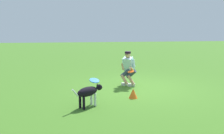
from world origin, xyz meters
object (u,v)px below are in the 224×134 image
at_px(frisbee_held, 131,72).
at_px(training_cone, 133,93).
at_px(dog, 89,92).
at_px(person, 128,67).
at_px(frisbee_flying, 94,80).

height_order(frisbee_held, training_cone, frisbee_held).
bearing_deg(dog, person, 15.41).
relative_size(frisbee_held, training_cone, 0.75).
distance_m(person, frisbee_flying, 2.36).
bearing_deg(frisbee_held, dog, 47.49).
bearing_deg(person, training_cone, 30.65).
xyz_separation_m(person, training_cone, (0.20, 1.55, -0.55)).
xyz_separation_m(person, frisbee_flying, (1.41, 1.89, -0.03)).
relative_size(frisbee_flying, training_cone, 0.92).
relative_size(person, frisbee_flying, 4.69).
bearing_deg(training_cone, frisbee_flying, 15.48).
bearing_deg(frisbee_flying, person, -126.83).
xyz_separation_m(dog, frisbee_flying, (-0.17, -0.23, 0.27)).
xyz_separation_m(dog, training_cone, (-1.38, -0.56, -0.25)).
bearing_deg(person, dog, 1.20).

